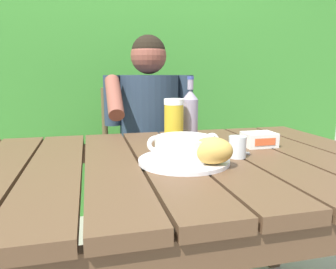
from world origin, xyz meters
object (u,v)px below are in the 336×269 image
soup_bowl (184,147)px  table_knife (223,152)px  serving_plate (184,161)px  water_glass_small (237,147)px  bread_roll (212,151)px  person_eating (150,130)px  butter_tub (259,139)px  beer_glass (174,122)px  beer_bottle (190,114)px  chair_near_diner (145,164)px

soup_bowl → table_knife: bearing=24.9°
serving_plate → soup_bowl: size_ratio=1.22×
water_glass_small → bread_roll: bearing=-144.4°
person_eating → serving_plate: 0.77m
soup_bowl → butter_tub: 0.37m
beer_glass → butter_tub: size_ratio=1.50×
table_knife → person_eating: bearing=100.0°
soup_bowl → table_knife: size_ratio=1.59×
bread_roll → table_knife: bread_roll is taller
bread_roll → soup_bowl: bearing=130.6°
beer_bottle → table_knife: (0.05, -0.23, -0.10)m
butter_tub → chair_near_diner: bearing=109.7°
beer_bottle → butter_tub: 0.28m
chair_near_diner → bread_roll: (0.02, -1.03, 0.33)m
chair_near_diner → person_eating: 0.31m
person_eating → beer_bottle: bearing=-80.5°
butter_tub → beer_bottle: bearing=143.6°
chair_near_diner → water_glass_small: bearing=-81.4°
soup_bowl → beer_bottle: beer_bottle is taller
bread_roll → table_knife: (0.10, 0.15, -0.05)m
beer_glass → soup_bowl: bearing=-98.1°
water_glass_small → butter_tub: water_glass_small is taller
water_glass_small → chair_near_diner: bearing=98.6°
person_eating → beer_bottle: 0.49m
chair_near_diner → table_knife: size_ratio=6.50×
chair_near_diner → butter_tub: chair_near_diner is taller
person_eating → water_glass_small: 0.77m
bread_roll → chair_near_diner: bearing=91.1°
butter_tub → table_knife: butter_tub is taller
beer_bottle → water_glass_small: beer_bottle is taller
bread_roll → butter_tub: (0.27, 0.22, -0.02)m
beer_glass → table_knife: 0.24m
person_eating → soup_bowl: bearing=-93.0°
bread_roll → table_knife: bearing=55.9°
butter_tub → table_knife: 0.19m
chair_near_diner → water_glass_small: chair_near_diner is taller
water_glass_small → table_knife: water_glass_small is taller
chair_near_diner → bread_roll: bearing=-88.9°
serving_plate → water_glass_small: (0.18, 0.02, 0.03)m
bread_roll → beer_glass: 0.33m
beer_bottle → butter_tub: bearing=-36.4°
chair_near_diner → water_glass_small: 1.01m
bread_roll → butter_tub: bearing=38.3°
beer_glass → water_glass_small: (0.15, -0.24, -0.05)m
serving_plate → butter_tub: size_ratio=2.39×
chair_near_diner → beer_glass: size_ratio=5.36×
chair_near_diner → person_eating: (-0.00, -0.19, 0.24)m
beer_glass → beer_bottle: size_ratio=0.68×
chair_near_diner → serving_plate: bearing=-92.5°
butter_tub → table_knife: bearing=-158.4°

